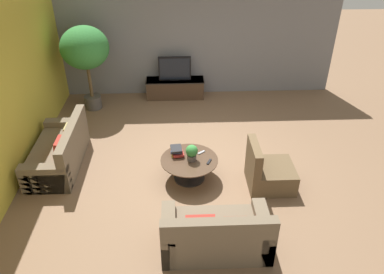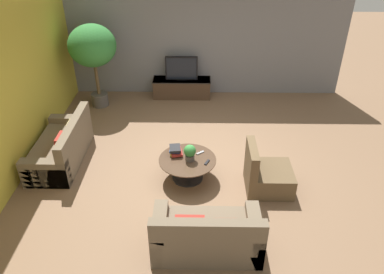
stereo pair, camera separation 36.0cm
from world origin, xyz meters
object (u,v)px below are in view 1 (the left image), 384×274
(potted_plant_tabletop, at_px, (192,152))
(television, at_px, (175,69))
(media_console, at_px, (175,88))
(couch_by_wall, at_px, (60,152))
(armchair_wicker, at_px, (268,173))
(potted_palm_tall, at_px, (85,50))
(couch_near_entry, at_px, (216,234))
(coffee_table, at_px, (189,165))

(potted_plant_tabletop, bearing_deg, television, 94.72)
(media_console, distance_m, couch_by_wall, 3.65)
(armchair_wicker, relative_size, potted_palm_tall, 0.43)
(couch_by_wall, distance_m, potted_palm_tall, 2.65)
(potted_palm_tall, distance_m, potted_plant_tabletop, 3.83)
(couch_by_wall, height_order, armchair_wicker, armchair_wicker)
(armchair_wicker, bearing_deg, media_console, 23.83)
(couch_by_wall, xyz_separation_m, couch_near_entry, (2.79, -2.21, 0.00))
(media_console, distance_m, coffee_table, 3.44)
(coffee_table, bearing_deg, couch_near_entry, -79.19)
(television, xyz_separation_m, potted_palm_tall, (-2.03, -0.53, 0.69))
(potted_palm_tall, xyz_separation_m, potted_plant_tabletop, (2.31, -2.91, -0.89))
(media_console, height_order, television, television)
(armchair_wicker, bearing_deg, couch_near_entry, 143.23)
(couch_near_entry, distance_m, potted_plant_tabletop, 1.71)
(coffee_table, relative_size, couch_by_wall, 0.58)
(media_console, height_order, potted_palm_tall, potted_palm_tall)
(couch_near_entry, xyz_separation_m, potted_palm_tall, (-2.59, 4.57, 1.19))
(media_console, height_order, potted_plant_tabletop, potted_plant_tabletop)
(coffee_table, xyz_separation_m, armchair_wicker, (1.39, -0.25, -0.02))
(couch_by_wall, relative_size, potted_palm_tall, 0.89)
(television, distance_m, armchair_wicker, 4.06)
(media_console, height_order, coffee_table, media_console)
(potted_plant_tabletop, bearing_deg, coffee_table, 155.66)
(potted_plant_tabletop, bearing_deg, couch_near_entry, -80.51)
(couch_by_wall, bearing_deg, armchair_wicker, 78.45)
(media_console, xyz_separation_m, couch_near_entry, (0.56, -5.11, 0.04))
(media_console, height_order, couch_near_entry, couch_near_entry)
(television, distance_m, coffee_table, 3.47)
(media_console, relative_size, coffee_table, 1.43)
(couch_near_entry, height_order, armchair_wicker, armchair_wicker)
(media_console, relative_size, potted_palm_tall, 0.73)
(couch_near_entry, height_order, potted_plant_tabletop, couch_near_entry)
(television, height_order, couch_near_entry, television)
(media_console, distance_m, potted_plant_tabletop, 3.48)
(media_console, distance_m, couch_near_entry, 5.14)
(couch_near_entry, distance_m, armchair_wicker, 1.78)
(couch_by_wall, distance_m, potted_plant_tabletop, 2.59)
(media_console, distance_m, television, 0.53)
(couch_by_wall, height_order, couch_near_entry, same)
(media_console, bearing_deg, coffee_table, -85.97)
(television, bearing_deg, armchair_wicker, -66.16)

